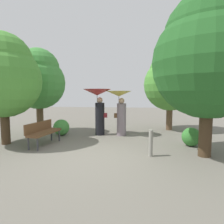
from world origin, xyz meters
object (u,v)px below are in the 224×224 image
object	(u,v)px
person_right	(120,105)
tree_near_right	(209,55)
tree_near_left	(3,74)
tree_mid_left	(39,79)
tree_mid_right	(170,81)
park_bench	(43,131)
person_left	(98,102)
path_marker_post	(151,143)

from	to	relation	value
person_right	tree_near_right	world-z (taller)	tree_near_right
tree_near_left	tree_mid_left	bearing A→B (deg)	82.48
tree_mid_right	person_right	bearing A→B (deg)	-146.46
person_right	park_bench	bearing A→B (deg)	134.55
tree_near_left	tree_near_right	bearing A→B (deg)	-4.76
park_bench	tree_mid_right	bearing A→B (deg)	-46.53
person_right	tree_mid_left	distance (m)	3.93
park_bench	tree_mid_left	distance (m)	3.08
person_left	person_right	size ratio (longest dim) A/B	1.04
person_left	tree_mid_left	xyz separation A→B (m)	(-2.78, 0.05, 1.04)
tree_near_left	tree_mid_left	world-z (taller)	tree_near_left
person_left	park_bench	world-z (taller)	person_left
tree_near_right	tree_mid_right	size ratio (longest dim) A/B	1.19
tree_mid_left	person_left	bearing A→B (deg)	-1.12
tree_near_left	tree_mid_left	size ratio (longest dim) A/B	1.03
park_bench	path_marker_post	distance (m)	3.81
tree_near_left	park_bench	bearing A→B (deg)	0.92
tree_near_left	tree_mid_right	distance (m)	7.32
tree_near_left	path_marker_post	size ratio (longest dim) A/B	5.09
tree_near_right	tree_mid_left	xyz separation A→B (m)	(-6.46, 2.61, -0.42)
person_left	park_bench	xyz separation A→B (m)	(-1.62, -1.97, -0.96)
tree_near_right	path_marker_post	size ratio (longest dim) A/B	5.96
park_bench	tree_near_left	distance (m)	2.46
tree_near_right	person_left	bearing A→B (deg)	145.22
park_bench	person_right	bearing A→B (deg)	-44.75
tree_near_right	tree_mid_right	world-z (taller)	tree_near_right
tree_near_right	tree_mid_left	size ratio (longest dim) A/B	1.20
person_right	tree_near_right	distance (m)	4.06
person_left	tree_mid_right	bearing A→B (deg)	-57.56
person_left	tree_mid_right	world-z (taller)	tree_mid_right
tree_mid_left	path_marker_post	xyz separation A→B (m)	(4.88, -2.81, -2.12)
person_left	path_marker_post	distance (m)	3.63
tree_near_left	tree_mid_left	distance (m)	2.07
person_left	park_bench	bearing A→B (deg)	147.80
path_marker_post	person_left	bearing A→B (deg)	127.35
person_left	tree_mid_left	bearing A→B (deg)	96.08
park_bench	path_marker_post	xyz separation A→B (m)	(3.73, -0.78, -0.12)
person_right	person_left	bearing A→B (deg)	97.50
person_right	tree_near_left	distance (m)	4.64
person_left	tree_mid_left	world-z (taller)	tree_mid_left
person_left	person_right	world-z (taller)	person_left
tree_near_right	tree_mid_left	distance (m)	6.98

